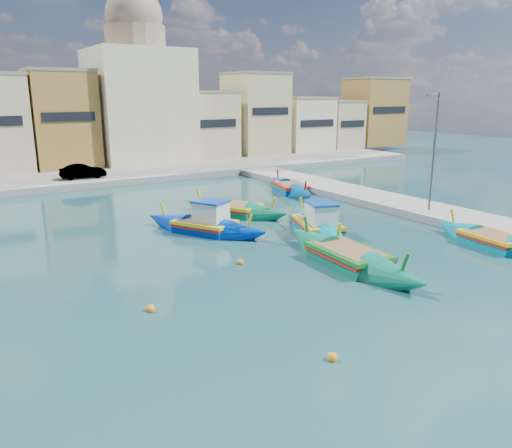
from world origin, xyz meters
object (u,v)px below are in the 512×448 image
object	(u,v)px
luzzu_cyan_south	(493,242)
luzzu_green	(234,211)
church_block	(138,89)
luzzu_turquoise_cabin	(318,227)
luzzu_blue_south	(348,259)
quay_street_lamp	(433,152)
luzzu_blue_cabin	(205,227)
luzzu_cyan_mid	(290,189)

from	to	relation	value
luzzu_cyan_south	luzzu_green	bearing A→B (deg)	120.57
church_block	luzzu_turquoise_cabin	size ratio (longest dim) A/B	2.01
church_block	luzzu_blue_south	bearing A→B (deg)	-95.24
quay_street_lamp	luzzu_blue_cabin	world-z (taller)	quay_street_lamp
church_block	luzzu_blue_south	xyz separation A→B (m)	(-3.51, -38.34, -8.11)
luzzu_blue_cabin	luzzu_green	bearing A→B (deg)	39.01
quay_street_lamp	luzzu_green	size ratio (longest dim) A/B	0.96
church_block	luzzu_blue_south	world-z (taller)	church_block
luzzu_turquoise_cabin	luzzu_blue_cabin	world-z (taller)	luzzu_blue_cabin
church_block	luzzu_cyan_mid	world-z (taller)	church_block
church_block	luzzu_blue_cabin	xyz separation A→B (m)	(-6.75, -29.58, -8.04)
church_block	luzzu_blue_south	distance (m)	39.35
church_block	quay_street_lamp	size ratio (longest dim) A/B	2.39
luzzu_turquoise_cabin	luzzu_blue_south	bearing A→B (deg)	-114.22
luzzu_turquoise_cabin	luzzu_cyan_south	xyz separation A→B (m)	(6.17, -7.16, -0.10)
luzzu_cyan_mid	quay_street_lamp	bearing A→B (deg)	-77.42
church_block	luzzu_cyan_south	xyz separation A→B (m)	(5.00, -40.29, -8.14)
luzzu_green	luzzu_blue_south	distance (m)	11.75
luzzu_turquoise_cabin	church_block	bearing A→B (deg)	87.98
luzzu_cyan_mid	luzzu_blue_cabin	bearing A→B (deg)	-147.32
luzzu_turquoise_cabin	luzzu_blue_cabin	xyz separation A→B (m)	(-5.58, 3.55, 0.01)
quay_street_lamp	luzzu_turquoise_cabin	size ratio (longest dim) A/B	0.84
luzzu_blue_south	luzzu_cyan_south	bearing A→B (deg)	-12.86
luzzu_turquoise_cabin	luzzu_green	size ratio (longest dim) A/B	1.14
church_block	luzzu_cyan_south	bearing A→B (deg)	-82.93
luzzu_turquoise_cabin	luzzu_cyan_south	distance (m)	9.45
quay_street_lamp	church_block	bearing A→B (deg)	102.35
luzzu_blue_cabin	luzzu_blue_south	distance (m)	9.35
luzzu_green	luzzu_blue_south	bearing A→B (deg)	-92.11
luzzu_blue_cabin	luzzu_cyan_mid	world-z (taller)	luzzu_blue_cabin
luzzu_blue_cabin	luzzu_cyan_mid	bearing A→B (deg)	32.68
luzzu_blue_cabin	luzzu_green	size ratio (longest dim) A/B	1.02
quay_street_lamp	luzzu_cyan_south	bearing A→B (deg)	-111.24
luzzu_turquoise_cabin	quay_street_lamp	bearing A→B (deg)	-5.78
luzzu_cyan_mid	luzzu_blue_south	xyz separation A→B (m)	(-8.32, -16.18, 0.02)
luzzu_cyan_south	luzzu_blue_cabin	bearing A→B (deg)	137.65
luzzu_blue_south	luzzu_green	bearing A→B (deg)	87.89
quay_street_lamp	luzzu_cyan_mid	size ratio (longest dim) A/B	0.88
luzzu_cyan_mid	church_block	bearing A→B (deg)	102.23
church_block	luzzu_cyan_south	world-z (taller)	church_block
church_block	luzzu_blue_cabin	world-z (taller)	church_block
luzzu_green	luzzu_cyan_south	size ratio (longest dim) A/B	1.02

